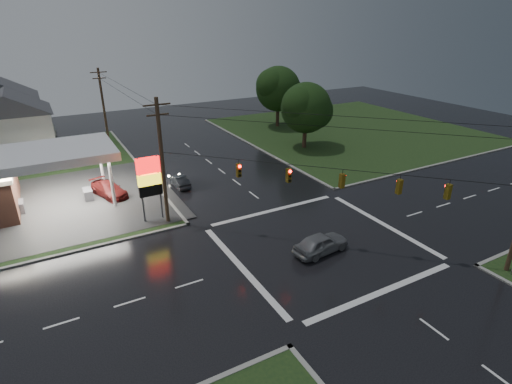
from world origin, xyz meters
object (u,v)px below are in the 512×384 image
house_near (12,125)px  tree_ne_far (279,89)px  tree_ne_near (307,108)px  car_crossing (321,243)px  utility_pole_nw (162,161)px  house_far (5,108)px  pylon_sign (149,178)px  car_north (180,181)px  car_pump (109,189)px  utility_pole_n (103,105)px

house_near → tree_ne_far: bearing=-3.0°
tree_ne_near → car_crossing: tree_ne_near is taller
house_near → tree_ne_far: (38.10, -2.01, 1.77)m
utility_pole_nw → house_far: (-12.45, 38.50, -1.32)m
pylon_sign → tree_ne_near: (24.64, 11.49, 1.55)m
house_near → car_crossing: (20.26, -37.07, -3.62)m
tree_ne_near → tree_ne_far: bearing=75.9°
pylon_sign → utility_pole_nw: size_ratio=0.55×
house_near → car_north: size_ratio=2.97×
utility_pole_nw → car_crossing: utility_pole_nw is taller
house_far → car_north: house_far is taller
pylon_sign → car_pump: size_ratio=1.22×
car_crossing → tree_ne_near: bearing=-38.9°
house_far → pylon_sign: bearing=-73.0°
car_pump → house_near: bearing=94.9°
house_far → car_pump: bearing=-73.4°
house_far → utility_pole_nw: bearing=-72.1°
utility_pole_n → tree_ne_near: (23.64, -16.01, 0.09)m
tree_ne_far → house_near: bearing=177.0°
house_near → house_far: 12.04m
utility_pole_n → car_north: bearing=-80.2°
tree_ne_near → car_crossing: size_ratio=1.94×
utility_pole_n → tree_ne_far: size_ratio=1.07×
tree_ne_far → utility_pole_nw: bearing=-137.4°
utility_pole_nw → utility_pole_n: size_ratio=1.05×
house_far → car_north: bearing=-62.7°
house_far → tree_ne_near: bearing=-35.8°
house_near → car_crossing: house_near is taller
pylon_sign → tree_ne_near: 27.23m
utility_pole_n → car_pump: size_ratio=2.13×
tree_ne_far → car_pump: size_ratio=1.99×
house_far → tree_ne_near: size_ratio=1.23×
utility_pole_nw → tree_ne_far: bearing=42.6°
car_north → car_pump: size_ratio=0.75×
car_pump → utility_pole_nw: bearing=-86.3°
car_north → car_crossing: (5.18, -17.93, 0.17)m
utility_pole_nw → house_far: 40.48m
house_near → house_far: size_ratio=1.00×
pylon_sign → house_near: size_ratio=0.54×
car_north → car_pump: bearing=-8.3°
car_north → car_crossing: bearing=106.3°
utility_pole_nw → house_far: bearing=107.9°
car_crossing → pylon_sign: bearing=34.2°
utility_pole_nw → pylon_sign: bearing=135.0°
tree_ne_far → car_pump: bearing=-151.9°
pylon_sign → car_north: 8.57m
car_north → car_pump: (-7.14, 1.07, 0.10)m
utility_pole_n → house_near: 11.67m
car_north → car_crossing: size_ratio=0.81×
car_crossing → house_far: bearing=17.3°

